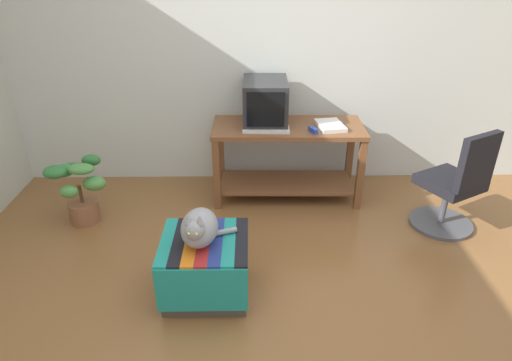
# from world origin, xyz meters

# --- Properties ---
(ground_plane) EXTENTS (14.00, 14.00, 0.00)m
(ground_plane) POSITION_xyz_m (0.00, 0.00, 0.00)
(ground_plane) COLOR brown
(back_wall) EXTENTS (8.00, 0.10, 2.60)m
(back_wall) POSITION_xyz_m (0.00, 2.05, 1.30)
(back_wall) COLOR silver
(back_wall) RESTS_ON ground_plane
(desk) EXTENTS (1.35, 0.59, 0.71)m
(desk) POSITION_xyz_m (0.23, 1.60, 0.48)
(desk) COLOR brown
(desk) RESTS_ON ground_plane
(tv_monitor) EXTENTS (0.39, 0.52, 0.38)m
(tv_monitor) POSITION_xyz_m (0.03, 1.69, 0.89)
(tv_monitor) COLOR #28282B
(tv_monitor) RESTS_ON desk
(keyboard) EXTENTS (0.41, 0.17, 0.02)m
(keyboard) POSITION_xyz_m (0.03, 1.48, 0.72)
(keyboard) COLOR beige
(keyboard) RESTS_ON desk
(book) EXTENTS (0.26, 0.33, 0.04)m
(book) POSITION_xyz_m (0.60, 1.55, 0.72)
(book) COLOR white
(book) RESTS_ON desk
(ottoman_with_blanket) EXTENTS (0.57, 0.55, 0.42)m
(ottoman_with_blanket) POSITION_xyz_m (-0.41, 0.26, 0.21)
(ottoman_with_blanket) COLOR #4C4238
(ottoman_with_blanket) RESTS_ON ground_plane
(cat) EXTENTS (0.37, 0.36, 0.28)m
(cat) POSITION_xyz_m (-0.43, 0.23, 0.54)
(cat) COLOR gray
(cat) RESTS_ON ottoman_with_blanket
(potted_plant) EXTENTS (0.46, 0.37, 0.57)m
(potted_plant) POSITION_xyz_m (-1.54, 1.16, 0.31)
(potted_plant) COLOR brown
(potted_plant) RESTS_ON ground_plane
(office_chair) EXTENTS (0.57, 0.57, 0.89)m
(office_chair) POSITION_xyz_m (1.55, 1.02, 0.39)
(office_chair) COLOR #4C4C51
(office_chair) RESTS_ON ground_plane
(stapler) EXTENTS (0.08, 0.12, 0.04)m
(stapler) POSITION_xyz_m (0.43, 1.44, 0.73)
(stapler) COLOR #2342B7
(stapler) RESTS_ON desk
(pen) EXTENTS (0.14, 0.05, 0.01)m
(pen) POSITION_xyz_m (0.67, 1.62, 0.71)
(pen) COLOR #2351B2
(pen) RESTS_ON desk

